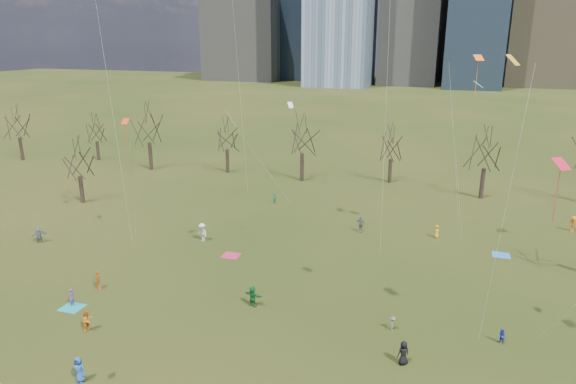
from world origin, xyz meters
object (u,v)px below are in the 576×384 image
(blanket_crimson, at_px, (231,256))
(person_0, at_px, (79,369))
(blanket_teal, at_px, (72,308))
(blanket_navy, at_px, (501,255))
(person_4, at_px, (98,280))

(blanket_crimson, height_order, person_0, person_0)
(blanket_crimson, bearing_deg, blanket_teal, -120.67)
(blanket_navy, height_order, blanket_crimson, same)
(blanket_crimson, bearing_deg, person_0, -92.87)
(person_4, bearing_deg, blanket_teal, 145.02)
(blanket_teal, distance_m, person_0, 9.58)
(blanket_navy, bearing_deg, person_4, -151.27)
(blanket_teal, bearing_deg, blanket_crimson, 59.33)
(person_0, bearing_deg, blanket_teal, 134.54)
(blanket_teal, distance_m, blanket_navy, 37.68)
(person_0, relative_size, person_4, 1.09)
(blanket_teal, height_order, person_4, person_4)
(blanket_navy, height_order, person_0, person_0)
(blanket_navy, distance_m, person_4, 36.08)
(person_4, bearing_deg, blanket_navy, -97.08)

